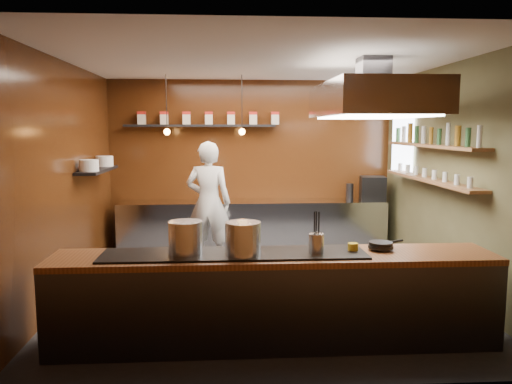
{
  "coord_description": "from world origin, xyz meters",
  "views": [
    {
      "loc": [
        -0.49,
        -6.39,
        2.16
      ],
      "look_at": [
        -0.06,
        0.4,
        1.28
      ],
      "focal_mm": 35.0,
      "sensor_mm": 36.0,
      "label": 1
    }
  ],
  "objects": [
    {
      "name": "floor",
      "position": [
        0.0,
        0.0,
        0.0
      ],
      "size": [
        5.0,
        5.0,
        0.0
      ],
      "primitive_type": "plane",
      "color": "black",
      "rests_on": "ground"
    },
    {
      "name": "back_wall",
      "position": [
        0.0,
        2.5,
        1.5
      ],
      "size": [
        5.0,
        0.0,
        5.0
      ],
      "primitive_type": "plane",
      "rotation": [
        1.57,
        0.0,
        0.0
      ],
      "color": "#361609",
      "rests_on": "ground"
    },
    {
      "name": "left_wall",
      "position": [
        -2.5,
        0.0,
        1.5
      ],
      "size": [
        0.0,
        5.0,
        5.0
      ],
      "primitive_type": "plane",
      "rotation": [
        1.57,
        0.0,
        1.57
      ],
      "color": "#361609",
      "rests_on": "ground"
    },
    {
      "name": "right_wall",
      "position": [
        2.5,
        0.0,
        1.5
      ],
      "size": [
        0.0,
        5.0,
        5.0
      ],
      "primitive_type": "plane",
      "rotation": [
        1.57,
        0.0,
        -1.57
      ],
      "color": "#484529",
      "rests_on": "ground"
    },
    {
      "name": "ceiling",
      "position": [
        0.0,
        0.0,
        3.0
      ],
      "size": [
        5.0,
        5.0,
        0.0
      ],
      "primitive_type": "plane",
      "rotation": [
        3.14,
        0.0,
        0.0
      ],
      "color": "silver",
      "rests_on": "back_wall"
    },
    {
      "name": "window_pane",
      "position": [
        2.45,
        1.7,
        1.9
      ],
      "size": [
        0.0,
        1.0,
        1.0
      ],
      "primitive_type": "plane",
      "rotation": [
        1.57,
        0.0,
        -1.57
      ],
      "color": "white",
      "rests_on": "right_wall"
    },
    {
      "name": "prep_counter",
      "position": [
        0.0,
        2.17,
        0.45
      ],
      "size": [
        4.6,
        0.65,
        0.9
      ],
      "primitive_type": "cube",
      "color": "silver",
      "rests_on": "floor"
    },
    {
      "name": "pass_counter",
      "position": [
        -0.0,
        -1.6,
        0.47
      ],
      "size": [
        4.4,
        0.72,
        0.94
      ],
      "color": "#38383D",
      "rests_on": "floor"
    },
    {
      "name": "tin_shelf",
      "position": [
        -0.9,
        2.36,
        2.2
      ],
      "size": [
        2.6,
        0.26,
        0.04
      ],
      "primitive_type": "cube",
      "color": "black",
      "rests_on": "back_wall"
    },
    {
      "name": "plate_shelf",
      "position": [
        -2.34,
        1.0,
        1.55
      ],
      "size": [
        0.3,
        1.4,
        0.04
      ],
      "primitive_type": "cube",
      "color": "black",
      "rests_on": "left_wall"
    },
    {
      "name": "bottle_shelf_upper",
      "position": [
        2.34,
        0.3,
        1.92
      ],
      "size": [
        0.26,
        2.8,
        0.04
      ],
      "primitive_type": "cube",
      "color": "brown",
      "rests_on": "right_wall"
    },
    {
      "name": "bottle_shelf_lower",
      "position": [
        2.34,
        0.3,
        1.45
      ],
      "size": [
        0.26,
        2.8,
        0.04
      ],
      "primitive_type": "cube",
      "color": "brown",
      "rests_on": "right_wall"
    },
    {
      "name": "extractor_hood",
      "position": [
        1.3,
        -0.4,
        2.51
      ],
      "size": [
        1.2,
        2.0,
        0.72
      ],
      "color": "#38383D",
      "rests_on": "ceiling"
    },
    {
      "name": "pendant_left",
      "position": [
        -1.4,
        1.7,
        2.15
      ],
      "size": [
        0.1,
        0.1,
        0.95
      ],
      "color": "black",
      "rests_on": "ceiling"
    },
    {
      "name": "pendant_right",
      "position": [
        -0.2,
        1.7,
        2.15
      ],
      "size": [
        0.1,
        0.1,
        0.95
      ],
      "color": "black",
      "rests_on": "ceiling"
    },
    {
      "name": "storage_tins",
      "position": [
        -0.75,
        2.36,
        2.33
      ],
      "size": [
        2.43,
        0.13,
        0.22
      ],
      "color": "beige",
      "rests_on": "tin_shelf"
    },
    {
      "name": "plate_stacks",
      "position": [
        -2.34,
        1.0,
        1.65
      ],
      "size": [
        0.26,
        1.16,
        0.16
      ],
      "color": "white",
      "rests_on": "plate_shelf"
    },
    {
      "name": "bottles",
      "position": [
        2.34,
        0.3,
        2.06
      ],
      "size": [
        0.06,
        2.66,
        0.24
      ],
      "color": "silver",
      "rests_on": "bottle_shelf_upper"
    },
    {
      "name": "wine_glasses",
      "position": [
        2.34,
        0.3,
        1.53
      ],
      "size": [
        0.07,
        2.37,
        0.13
      ],
      "color": "silver",
      "rests_on": "bottle_shelf_lower"
    },
    {
      "name": "stockpot_large",
      "position": [
        -0.87,
        -1.61,
        1.1
      ],
      "size": [
        0.38,
        0.38,
        0.32
      ],
      "primitive_type": "cylinder",
      "rotation": [
        0.0,
        0.0,
        0.16
      ],
      "color": "silver",
      "rests_on": "pass_counter"
    },
    {
      "name": "stockpot_small",
      "position": [
        -0.32,
        -1.69,
        1.1
      ],
      "size": [
        0.38,
        0.38,
        0.32
      ],
      "primitive_type": "cylinder",
      "rotation": [
        0.0,
        0.0,
        0.11
      ],
      "color": "silver",
      "rests_on": "pass_counter"
    },
    {
      "name": "utensil_crock",
      "position": [
        0.4,
        -1.66,
        1.04
      ],
      "size": [
        0.16,
        0.16,
        0.19
      ],
      "primitive_type": "cylinder",
      "rotation": [
        0.0,
        0.0,
        -0.04
      ],
      "color": "#B7BABF",
      "rests_on": "pass_counter"
    },
    {
      "name": "frying_pan",
      "position": [
        1.1,
        -1.5,
        0.97
      ],
      "size": [
        0.4,
        0.26,
        0.06
      ],
      "color": "black",
      "rests_on": "pass_counter"
    },
    {
      "name": "butter_jar",
      "position": [
        0.79,
        -1.58,
        0.97
      ],
      "size": [
        0.11,
        0.11,
        0.09
      ],
      "primitive_type": "cylinder",
      "rotation": [
        0.0,
        0.0,
        -0.04
      ],
      "color": "yellow",
      "rests_on": "pass_counter"
    },
    {
      "name": "espresso_machine",
      "position": [
        2.1,
        2.12,
        1.11
      ],
      "size": [
        0.48,
        0.46,
        0.42
      ],
      "primitive_type": "cube",
      "rotation": [
        0.0,
        0.0,
        -0.16
      ],
      "color": "black",
      "rests_on": "prep_counter"
    },
    {
      "name": "chef",
      "position": [
        -0.75,
        1.51,
        0.98
      ],
      "size": [
        0.78,
        0.58,
        1.96
      ],
      "primitive_type": "imported",
      "rotation": [
        0.0,
        0.0,
        2.98
      ],
      "color": "white",
      "rests_on": "floor"
    }
  ]
}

